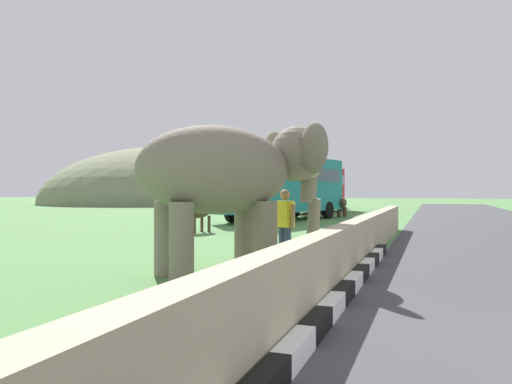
% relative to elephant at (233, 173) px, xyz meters
% --- Properties ---
extents(striped_curb, '(16.20, 0.20, 0.24)m').
position_rel_elephant_xyz_m(striped_curb, '(-3.89, -2.44, -1.85)').
color(striped_curb, white).
rests_on(striped_curb, ground_plane).
extents(barrier_parapet, '(28.00, 0.36, 1.00)m').
position_rel_elephant_xyz_m(barrier_parapet, '(-1.54, -2.14, -1.47)').
color(barrier_parapet, tan).
rests_on(barrier_parapet, ground_plane).
extents(elephant, '(3.88, 3.78, 2.99)m').
position_rel_elephant_xyz_m(elephant, '(0.00, 0.00, 0.00)').
color(elephant, slate).
rests_on(elephant, ground_plane).
extents(person_handler, '(0.43, 0.60, 1.66)m').
position_rel_elephant_xyz_m(person_handler, '(1.60, -0.58, -1.04)').
color(person_handler, navy).
rests_on(person_handler, ground_plane).
extents(bus_teal, '(10.08, 4.92, 3.50)m').
position_rel_elephant_xyz_m(bus_teal, '(16.88, 4.05, 0.12)').
color(bus_teal, teal).
rests_on(bus_teal, ground_plane).
extents(bus_red, '(9.33, 2.71, 3.50)m').
position_rel_elephant_xyz_m(bus_red, '(28.01, 4.53, 0.11)').
color(bus_red, '#B21E1E').
rests_on(bus_red, ground_plane).
extents(bus_white, '(8.69, 4.68, 3.50)m').
position_rel_elephant_xyz_m(bus_white, '(41.01, 7.60, 0.11)').
color(bus_white, silver).
rests_on(bus_white, ground_plane).
extents(cow_near, '(1.93, 0.91, 1.23)m').
position_rel_elephant_xyz_m(cow_near, '(8.17, 4.91, -1.10)').
color(cow_near, '#473323').
rests_on(cow_near, ground_plane).
extents(cow_mid, '(1.92, 1.02, 1.23)m').
position_rel_elephant_xyz_m(cow_mid, '(21.61, 1.67, -1.10)').
color(cow_mid, '#473323').
rests_on(cow_mid, ground_plane).
extents(hill_east, '(40.28, 32.23, 15.46)m').
position_rel_elephant_xyz_m(hill_east, '(51.46, 30.09, -1.97)').
color(hill_east, '#747A5C').
rests_on(hill_east, ground_plane).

